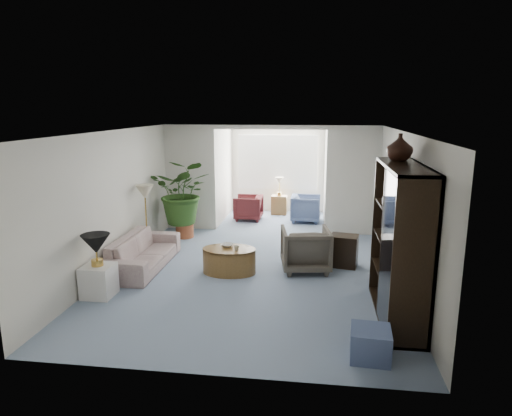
# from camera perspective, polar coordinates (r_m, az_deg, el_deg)

# --- Properties ---
(floor) EXTENTS (6.00, 6.00, 0.00)m
(floor) POSITION_cam_1_polar(r_m,az_deg,el_deg) (7.98, -0.57, -8.67)
(floor) COLOR #8B9EB7
(floor) RESTS_ON ground
(sunroom_floor) EXTENTS (2.60, 2.60, 0.00)m
(sunroom_floor) POSITION_cam_1_polar(r_m,az_deg,el_deg) (11.87, 2.22, -1.55)
(sunroom_floor) COLOR #8B9EB7
(sunroom_floor) RESTS_ON ground
(back_pier_left) EXTENTS (1.20, 0.12, 2.50)m
(back_pier_left) POSITION_cam_1_polar(r_m,az_deg,el_deg) (10.91, -8.28, 3.77)
(back_pier_left) COLOR silver
(back_pier_left) RESTS_ON ground
(back_pier_right) EXTENTS (1.20, 0.12, 2.50)m
(back_pier_right) POSITION_cam_1_polar(r_m,az_deg,el_deg) (10.53, 12.08, 3.31)
(back_pier_right) COLOR silver
(back_pier_right) RESTS_ON ground
(back_header) EXTENTS (2.60, 0.12, 0.10)m
(back_header) POSITION_cam_1_polar(r_m,az_deg,el_deg) (10.43, 1.76, 10.13)
(back_header) COLOR silver
(back_header) RESTS_ON back_pier_left
(window_pane) EXTENTS (2.20, 0.02, 1.50)m
(window_pane) POSITION_cam_1_polar(r_m,az_deg,el_deg) (12.68, 2.74, 5.79)
(window_pane) COLOR white
(window_blinds) EXTENTS (2.20, 0.02, 1.50)m
(window_blinds) POSITION_cam_1_polar(r_m,az_deg,el_deg) (12.65, 2.73, 5.77)
(window_blinds) COLOR white
(framed_picture) EXTENTS (0.04, 0.50, 0.40)m
(framed_picture) POSITION_cam_1_polar(r_m,az_deg,el_deg) (7.50, 18.26, 2.79)
(framed_picture) COLOR beige
(sofa) EXTENTS (0.80, 2.03, 0.59)m
(sofa) POSITION_cam_1_polar(r_m,az_deg,el_deg) (8.61, -14.01, -5.37)
(sofa) COLOR beige
(sofa) RESTS_ON ground
(end_table) EXTENTS (0.46, 0.46, 0.50)m
(end_table) POSITION_cam_1_polar(r_m,az_deg,el_deg) (7.54, -19.18, -8.66)
(end_table) COLOR white
(end_table) RESTS_ON ground
(table_lamp) EXTENTS (0.44, 0.44, 0.30)m
(table_lamp) POSITION_cam_1_polar(r_m,az_deg,el_deg) (7.35, -19.51, -4.28)
(table_lamp) COLOR black
(table_lamp) RESTS_ON end_table
(floor_lamp) EXTENTS (0.36, 0.36, 0.28)m
(floor_lamp) POSITION_cam_1_polar(r_m,az_deg,el_deg) (9.25, -13.83, 1.98)
(floor_lamp) COLOR beige
(floor_lamp) RESTS_ON ground
(coffee_table) EXTENTS (1.18, 1.18, 0.45)m
(coffee_table) POSITION_cam_1_polar(r_m,az_deg,el_deg) (8.12, -3.39, -6.63)
(coffee_table) COLOR brown
(coffee_table) RESTS_ON ground
(coffee_bowl) EXTENTS (0.28, 0.28, 0.06)m
(coffee_bowl) POSITION_cam_1_polar(r_m,az_deg,el_deg) (8.14, -3.63, -4.70)
(coffee_bowl) COLOR silver
(coffee_bowl) RESTS_ON coffee_table
(coffee_cup) EXTENTS (0.12, 0.12, 0.09)m
(coffee_cup) POSITION_cam_1_polar(r_m,az_deg,el_deg) (7.92, -2.48, -5.08)
(coffee_cup) COLOR #BCB9A5
(coffee_cup) RESTS_ON coffee_table
(wingback_chair) EXTENTS (0.96, 0.98, 0.79)m
(wingback_chair) POSITION_cam_1_polar(r_m,az_deg,el_deg) (8.24, 6.25, -5.16)
(wingback_chair) COLOR #5A5347
(wingback_chair) RESTS_ON ground
(side_table_dark) EXTENTS (0.56, 0.48, 0.59)m
(side_table_dark) POSITION_cam_1_polar(r_m,az_deg,el_deg) (8.57, 10.99, -5.30)
(side_table_dark) COLOR black
(side_table_dark) RESTS_ON ground
(entertainment_cabinet) EXTENTS (0.52, 1.93, 2.15)m
(entertainment_cabinet) POSITION_cam_1_polar(r_m,az_deg,el_deg) (6.52, 17.65, -4.23)
(entertainment_cabinet) COLOR black
(entertainment_cabinet) RESTS_ON ground
(cabinet_urn) EXTENTS (0.37, 0.37, 0.38)m
(cabinet_urn) POSITION_cam_1_polar(r_m,az_deg,el_deg) (6.78, 17.65, 7.31)
(cabinet_urn) COLOR black
(cabinet_urn) RESTS_ON entertainment_cabinet
(ottoman) EXTENTS (0.49, 0.49, 0.37)m
(ottoman) POSITION_cam_1_polar(r_m,az_deg,el_deg) (5.70, 14.20, -16.22)
(ottoman) COLOR slate
(ottoman) RESTS_ON ground
(plant_pot) EXTENTS (0.40, 0.40, 0.32)m
(plant_pot) POSITION_cam_1_polar(r_m,az_deg,el_deg) (10.42, -8.96, -2.79)
(plant_pot) COLOR #A55230
(plant_pot) RESTS_ON ground
(house_plant) EXTENTS (1.31, 1.14, 1.46)m
(house_plant) POSITION_cam_1_polar(r_m,az_deg,el_deg) (10.22, -9.13, 2.02)
(house_plant) COLOR #2B511B
(house_plant) RESTS_ON plant_pot
(sunroom_chair_blue) EXTENTS (0.77, 0.75, 0.69)m
(sunroom_chair_blue) POSITION_cam_1_polar(r_m,az_deg,el_deg) (11.73, 6.28, -0.06)
(sunroom_chair_blue) COLOR slate
(sunroom_chair_blue) RESTS_ON ground
(sunroom_chair_maroon) EXTENTS (0.73, 0.71, 0.65)m
(sunroom_chair_maroon) POSITION_cam_1_polar(r_m,az_deg,el_deg) (11.86, -0.98, 0.05)
(sunroom_chair_maroon) COLOR #581E1F
(sunroom_chair_maroon) RESTS_ON ground
(sunroom_table) EXTENTS (0.43, 0.34, 0.52)m
(sunroom_table) POSITION_cam_1_polar(r_m,az_deg,el_deg) (12.52, 2.93, 0.40)
(sunroom_table) COLOR brown
(sunroom_table) RESTS_ON ground
(shelf_clutter) EXTENTS (0.30, 1.11, 1.06)m
(shelf_clutter) POSITION_cam_1_polar(r_m,az_deg,el_deg) (6.42, 17.36, -4.31)
(shelf_clutter) COLOR #4A4844
(shelf_clutter) RESTS_ON entertainment_cabinet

